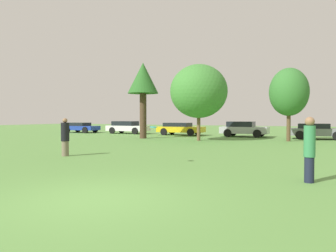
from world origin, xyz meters
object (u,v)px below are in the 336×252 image
object	(u,v)px
tree_0	(143,80)
frisbee	(154,127)
tree_1	(199,91)
parked_car_grey	(317,131)
parked_car_blue	(81,127)
parked_car_yellow	(180,128)
parked_car_white	(127,127)
person_thrower	(65,137)
tree_2	(289,92)
parked_car_silver	(244,129)
person_catcher	(309,148)

from	to	relation	value
tree_0	frisbee	bearing A→B (deg)	-57.81
tree_1	parked_car_grey	bearing A→B (deg)	35.92
parked_car_blue	parked_car_yellow	bearing A→B (deg)	1.36
parked_car_white	parked_car_grey	bearing A→B (deg)	-2.48
person_thrower	parked_car_blue	xyz separation A→B (m)	(-14.20, 16.96, -0.22)
frisbee	tree_2	xyz separation A→B (m)	(3.22, 14.07, 2.14)
frisbee	parked_car_silver	xyz separation A→B (m)	(-0.86, 17.93, -0.64)
tree_2	parked_car_grey	size ratio (longest dim) A/B	1.26
parked_car_white	parked_car_yellow	world-z (taller)	parked_car_white
tree_0	parked_car_grey	size ratio (longest dim) A/B	1.48
parked_car_white	parked_car_silver	xyz separation A→B (m)	(12.22, -0.07, 0.02)
parked_car_silver	person_catcher	bearing A→B (deg)	-72.92
tree_1	parked_car_blue	distance (m)	17.42
person_thrower	parked_car_silver	world-z (taller)	person_thrower
frisbee	parked_car_white	size ratio (longest dim) A/B	0.06
person_catcher	tree_1	world-z (taller)	tree_1
tree_1	tree_2	xyz separation A→B (m)	(5.95, 2.30, -0.11)
tree_1	parked_car_silver	world-z (taller)	tree_1
person_thrower	tree_2	bearing A→B (deg)	68.13
tree_0	parked_car_yellow	bearing A→B (deg)	82.23
tree_0	tree_1	distance (m)	5.12
parked_car_white	tree_0	bearing A→B (deg)	-47.58
parked_car_yellow	parked_car_silver	bearing A→B (deg)	-0.00
frisbee	parked_car_yellow	world-z (taller)	frisbee
parked_car_white	parked_car_grey	xyz separation A→B (m)	(18.10, -0.62, -0.04)
person_thrower	parked_car_white	bearing A→B (deg)	124.03
frisbee	parked_car_silver	bearing A→B (deg)	92.73
person_catcher	frisbee	world-z (taller)	person_catcher
parked_car_white	person_catcher	bearing A→B (deg)	-46.68
parked_car_silver	parked_car_grey	xyz separation A→B (m)	(5.88, -0.55, -0.05)
parked_car_silver	person_thrower	bearing A→B (deg)	-103.02
person_thrower	parked_car_white	distance (m)	19.38
parked_car_silver	tree_2	bearing A→B (deg)	-44.02
person_catcher	tree_2	xyz separation A→B (m)	(-1.92, 15.02, 2.60)
tree_2	tree_0	bearing A→B (deg)	-170.49
tree_1	parked_car_silver	size ratio (longest dim) A/B	1.36
person_thrower	parked_car_yellow	bearing A→B (deg)	105.77
parked_car_silver	parked_car_white	bearing A→B (deg)	179.14
parked_car_blue	parked_car_white	world-z (taller)	parked_car_white
frisbee	tree_2	bearing A→B (deg)	77.10
person_thrower	tree_1	bearing A→B (deg)	88.47
parked_car_grey	frisbee	bearing A→B (deg)	-106.66
tree_2	parked_car_white	size ratio (longest dim) A/B	1.15
person_thrower	parked_car_white	xyz separation A→B (m)	(-8.36, 17.48, -0.14)
frisbee	tree_1	xyz separation A→B (m)	(-2.73, 11.77, 2.25)
person_thrower	parked_car_blue	bearing A→B (deg)	138.40
parked_car_blue	parked_car_white	distance (m)	5.86
parked_car_yellow	parked_car_grey	size ratio (longest dim) A/B	1.07
parked_car_silver	parked_car_grey	bearing A→B (deg)	-5.84
tree_1	parked_car_white	distance (m)	12.42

